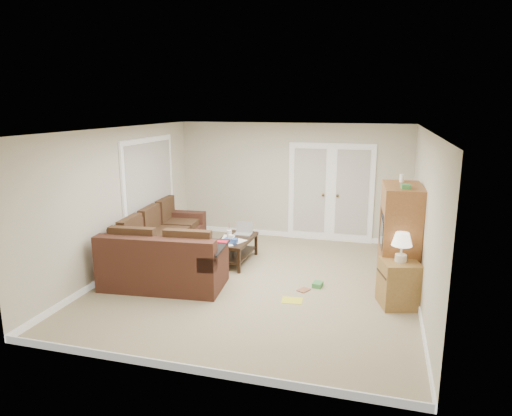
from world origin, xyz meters
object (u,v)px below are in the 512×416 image
(tv_armoire, at_px, (400,238))
(sectional_sofa, at_px, (163,251))
(side_cabinet, at_px, (399,280))
(coffee_table, at_px, (236,249))

(tv_armoire, bearing_deg, sectional_sofa, 179.72)
(sectional_sofa, bearing_deg, side_cabinet, -11.40)
(tv_armoire, height_order, side_cabinet, tv_armoire)
(sectional_sofa, xyz_separation_m, coffee_table, (1.11, 0.75, -0.10))
(sectional_sofa, bearing_deg, coffee_table, 28.66)
(side_cabinet, bearing_deg, sectional_sofa, 157.45)
(side_cabinet, bearing_deg, tv_armoire, 73.82)
(coffee_table, bearing_deg, sectional_sofa, -144.91)
(tv_armoire, distance_m, side_cabinet, 0.79)
(sectional_sofa, height_order, side_cabinet, side_cabinet)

